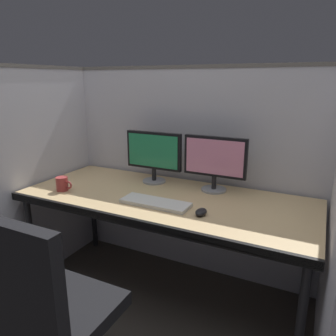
# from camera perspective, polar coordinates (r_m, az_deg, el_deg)

# --- Properties ---
(ground_plane) EXTENTS (8.00, 8.00, 0.00)m
(ground_plane) POSITION_cam_1_polar(r_m,az_deg,el_deg) (2.24, -4.41, -25.68)
(ground_plane) COLOR #423D38
(cubicle_partition_rear) EXTENTS (2.21, 0.06, 1.57)m
(cubicle_partition_rear) POSITION_cam_1_polar(r_m,az_deg,el_deg) (2.45, 4.10, -0.72)
(cubicle_partition_rear) COLOR silver
(cubicle_partition_rear) RESTS_ON ground
(cubicle_partition_left) EXTENTS (0.06, 1.41, 1.57)m
(cubicle_partition_left) POSITION_cam_1_polar(r_m,az_deg,el_deg) (2.58, -21.78, -0.97)
(cubicle_partition_left) COLOR silver
(cubicle_partition_left) RESTS_ON ground
(desk) EXTENTS (1.90, 0.80, 0.74)m
(desk) POSITION_cam_1_polar(r_m,az_deg,el_deg) (2.09, -0.76, -6.49)
(desk) COLOR tan
(desk) RESTS_ON ground
(monitor_left) EXTENTS (0.43, 0.17, 0.37)m
(monitor_left) POSITION_cam_1_polar(r_m,az_deg,el_deg) (2.31, -2.58, 2.58)
(monitor_left) COLOR gray
(monitor_left) RESTS_ON desk
(monitor_right) EXTENTS (0.43, 0.17, 0.37)m
(monitor_right) POSITION_cam_1_polar(r_m,az_deg,el_deg) (2.15, 8.37, 1.41)
(monitor_right) COLOR gray
(monitor_right) RESTS_ON desk
(keyboard_main) EXTENTS (0.43, 0.15, 0.02)m
(keyboard_main) POSITION_cam_1_polar(r_m,az_deg,el_deg) (1.95, -2.28, -6.23)
(keyboard_main) COLOR silver
(keyboard_main) RESTS_ON desk
(computer_mouse) EXTENTS (0.06, 0.10, 0.04)m
(computer_mouse) POSITION_cam_1_polar(r_m,az_deg,el_deg) (1.81, 5.93, -7.83)
(computer_mouse) COLOR black
(computer_mouse) RESTS_ON desk
(coffee_mug) EXTENTS (0.13, 0.08, 0.09)m
(coffee_mug) POSITION_cam_1_polar(r_m,az_deg,el_deg) (2.29, -18.36, -2.71)
(coffee_mug) COLOR #993333
(coffee_mug) RESTS_ON desk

